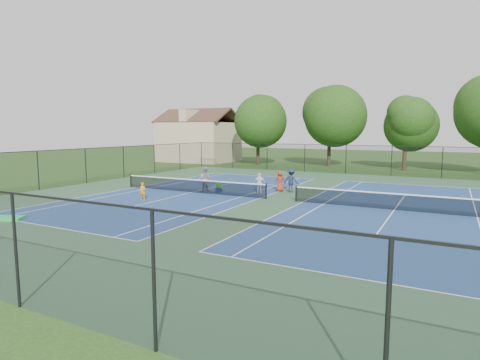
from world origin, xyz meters
The scene contains 17 objects.
ground centered at (0.00, 0.00, 0.00)m, with size 140.00×140.00×0.00m, color #234716.
court_pad centered at (0.00, 0.00, 0.00)m, with size 36.00×36.00×0.01m, color #2D5034.
tennis_court_left centered at (-7.00, 0.00, 0.10)m, with size 12.00×23.83×1.07m.
tennis_court_right centered at (7.00, 0.00, 0.10)m, with size 12.00×23.83×1.07m.
perimeter_fence centered at (0.00, 0.00, 1.60)m, with size 36.08×36.08×3.02m.
tree_back_a centered at (-13.00, 24.00, 6.04)m, with size 6.80×6.80×9.15m.
tree_back_b centered at (-4.00, 26.00, 6.60)m, with size 7.60×7.60×10.03m.
tree_back_c centered at (5.00, 25.00, 5.48)m, with size 6.00×6.00×8.40m.
clapboard_house centered at (-23.00, 25.00, 3.09)m, with size 10.80×8.10×7.65m.
child_player centered at (-7.95, -4.27, 0.59)m, with size 0.43×0.28×1.19m, color orange.
instructor centered at (-6.41, 0.80, 0.92)m, with size 0.90×0.70×1.85m, color gray.
bystander_a centered at (-2.48, 2.02, 0.74)m, with size 0.87×0.36×1.49m, color white.
bystander_b centered at (-0.61, 3.52, 0.88)m, with size 1.14×0.65×1.76m, color #1B243B.
bystander_c centered at (-1.48, 3.48, 0.78)m, with size 0.76×0.49×1.55m, color maroon.
ball_crate centered at (-5.29, 0.96, 0.16)m, with size 0.38×0.33×0.32m, color navy.
ball_hopper centered at (-5.29, 0.96, 0.50)m, with size 0.34×0.28×0.37m, color #24991B.
green_tarp centered at (-10.21, -11.96, 0.09)m, with size 1.65×0.87×0.17m, color green.
Camera 1 is at (9.70, -24.10, 4.57)m, focal length 30.00 mm.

